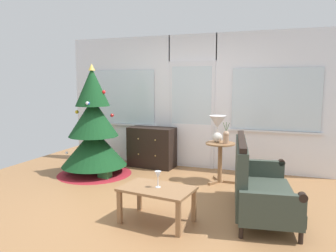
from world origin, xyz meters
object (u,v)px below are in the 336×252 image
Objects in this scene: table_lamp at (218,125)px; gift_box at (105,174)px; dresser_cabinet at (152,147)px; wine_glass at (158,176)px; settee_sofa at (256,185)px; christmas_tree at (94,133)px; side_table at (220,154)px; flower_vase at (226,137)px; coffee_table at (157,193)px.

table_lamp is 2.09m from gift_box.
dresser_cabinet reaches higher than wine_glass.
christmas_tree is at bearing 163.29° from settee_sofa.
christmas_tree is 1.22× the size of settee_sofa.
dresser_cabinet is 1.39× the size of side_table.
flower_vase is 1.80m from wine_glass.
christmas_tree reaches higher than gift_box.
christmas_tree reaches higher than flower_vase.
dresser_cabinet reaches higher than side_table.
settee_sofa is 1.26m from wine_glass.
coffee_table is (-1.08, -0.66, -0.02)m from settee_sofa.
christmas_tree is 5.63× the size of flower_vase.
table_lamp is at bearing 79.26° from wine_glass.
gift_box is at bearing -32.84° from christmas_tree.
dresser_cabinet is at bearing 158.40° from flower_vase.
table_lamp is at bearing 7.99° from christmas_tree.
settee_sofa is 8.50× the size of gift_box.
wine_glass is (-0.40, -1.77, 0.09)m from side_table.
gift_box is at bearing -163.94° from table_lamp.
table_lamp reaches higher than gift_box.
christmas_tree is 2.96× the size of side_table.
settee_sofa reaches higher than coffee_table.
gift_box is (0.34, -0.22, -0.65)m from christmas_tree.
dresser_cabinet is at bearing 66.94° from gift_box.
table_lamp reaches higher than dresser_cabinet.
christmas_tree is at bearing 140.05° from coffee_table.
flower_vase is at bearing 73.61° from wine_glass.
settee_sofa is (2.11, -1.69, -0.01)m from dresser_cabinet.
christmas_tree is at bearing -172.01° from table_lamp.
side_table is (2.23, 0.26, -0.27)m from christmas_tree.
christmas_tree is at bearing 147.16° from gift_box.
christmas_tree is 1.19m from dresser_cabinet.
dresser_cabinet is at bearing 159.10° from side_table.
side_table is 0.33m from flower_vase.
flower_vase is 1.84× the size of gift_box.
side_table is 3.41× the size of wine_glass.
flower_vase is at bearing 117.73° from settee_sofa.
christmas_tree is 2.34m from flower_vase.
settee_sofa is at bearing 31.37° from coffee_table.
settee_sofa reaches higher than gift_box.
dresser_cabinet is 1.71m from flower_vase.
christmas_tree is 2.41m from coffee_table.
dresser_cabinet is at bearing 113.85° from coffee_table.
side_table is (-0.66, 1.13, 0.10)m from settee_sofa.
flower_vase is (-0.56, 1.07, 0.41)m from settee_sofa.
flower_vase reaches higher than side_table.
settee_sofa is 2.65m from gift_box.
flower_vase is at bearing 12.10° from gift_box.
dresser_cabinet is 1.17m from gift_box.
christmas_tree is at bearing -133.87° from dresser_cabinet.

